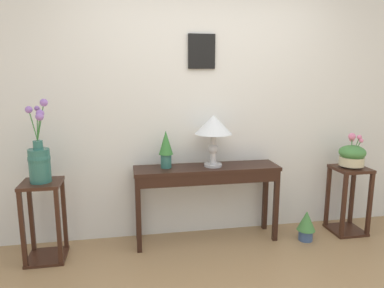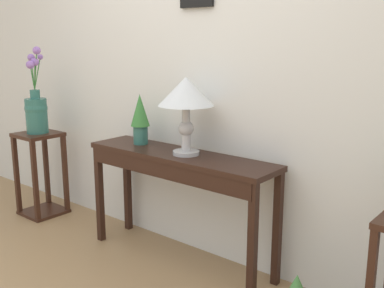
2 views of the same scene
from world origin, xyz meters
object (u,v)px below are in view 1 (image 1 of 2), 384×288
at_px(table_lamp, 213,128).
at_px(pedestal_stand_left, 44,221).
at_px(potted_plant_floor, 306,224).
at_px(planter_bowl_wide_right, 352,155).
at_px(console_table, 207,178).
at_px(pedestal_stand_right, 348,200).
at_px(potted_plant_on_console, 166,147).
at_px(flower_vase_tall_left, 39,159).

xyz_separation_m(table_lamp, pedestal_stand_left, (-1.55, -0.11, -0.78)).
xyz_separation_m(table_lamp, potted_plant_floor, (0.91, -0.19, -0.96)).
relative_size(table_lamp, planter_bowl_wide_right, 1.40).
distance_m(console_table, pedestal_stand_right, 1.52).
bearing_deg(potted_plant_on_console, potted_plant_floor, -9.25).
bearing_deg(potted_plant_floor, planter_bowl_wide_right, 12.13).
bearing_deg(planter_bowl_wide_right, potted_plant_on_console, 176.61).
bearing_deg(flower_vase_tall_left, planter_bowl_wide_right, 0.58).
bearing_deg(potted_plant_floor, pedestal_stand_right, 12.19).
relative_size(flower_vase_tall_left, potted_plant_floor, 2.31).
relative_size(pedestal_stand_right, potted_plant_floor, 2.28).
bearing_deg(console_table, potted_plant_floor, -9.86).
distance_m(table_lamp, pedestal_stand_left, 1.73).
xyz_separation_m(table_lamp, potted_plant_on_console, (-0.45, 0.03, -0.18)).
bearing_deg(console_table, pedestal_stand_left, -176.60).
distance_m(console_table, potted_plant_floor, 1.09).
bearing_deg(flower_vase_tall_left, table_lamp, 4.11).
xyz_separation_m(pedestal_stand_right, planter_bowl_wide_right, (-0.00, -0.00, 0.48)).
bearing_deg(console_table, pedestal_stand_right, -2.23).
height_order(console_table, potted_plant_on_console, potted_plant_on_console).
xyz_separation_m(flower_vase_tall_left, planter_bowl_wide_right, (2.97, 0.03, -0.10)).
bearing_deg(pedestal_stand_right, potted_plant_floor, -167.81).
xyz_separation_m(potted_plant_on_console, potted_plant_floor, (1.36, -0.22, -0.78)).
height_order(potted_plant_on_console, pedestal_stand_right, potted_plant_on_console).
relative_size(console_table, potted_plant_on_console, 3.93).
bearing_deg(potted_plant_floor, pedestal_stand_left, 178.12).
distance_m(pedestal_stand_left, flower_vase_tall_left, 0.57).
bearing_deg(potted_plant_floor, potted_plant_on_console, 170.75).
distance_m(flower_vase_tall_left, pedestal_stand_right, 3.03).
height_order(table_lamp, potted_plant_on_console, table_lamp).
xyz_separation_m(console_table, table_lamp, (0.06, 0.02, 0.49)).
bearing_deg(pedestal_stand_left, planter_bowl_wide_right, 0.58).
relative_size(console_table, pedestal_stand_right, 2.00).
height_order(console_table, pedestal_stand_left, console_table).
xyz_separation_m(console_table, potted_plant_floor, (0.97, -0.17, -0.48)).
distance_m(potted_plant_on_console, pedestal_stand_right, 1.97).
bearing_deg(table_lamp, potted_plant_on_console, 176.19).
height_order(table_lamp, planter_bowl_wide_right, table_lamp).
bearing_deg(planter_bowl_wide_right, console_table, 177.75).
bearing_deg(pedestal_stand_left, pedestal_stand_right, 0.59).
relative_size(pedestal_stand_left, planter_bowl_wide_right, 2.02).
xyz_separation_m(flower_vase_tall_left, potted_plant_floor, (2.46, -0.08, -0.75)).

